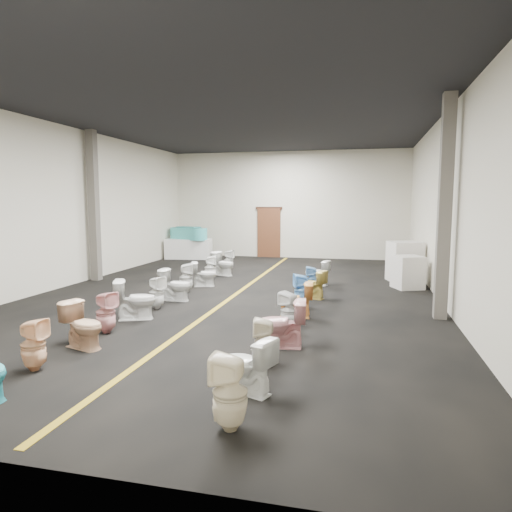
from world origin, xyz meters
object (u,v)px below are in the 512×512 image
object	(u,v)px
toilet_left_2	(83,325)
toilet_left_3	(106,312)
toilet_right_0	(230,393)
toilet_left_7	(186,278)
appliance_crate_b	(405,262)
toilet_right_4	(289,311)
toilet_left_5	(157,293)
toilet_right_2	(265,342)
display_table	(189,249)
appliance_crate_a	(408,272)
toilet_left_10	(223,264)
toilet_right_1	(247,365)
toilet_right_9	(317,273)
toilet_right_7	(312,284)
appliance_crate_c	(400,261)
toilet_right_5	(295,300)
toilet_left_11	(229,260)
toilet_left_4	(135,299)
toilet_right_6	(302,291)
bathtub	(188,233)
toilet_right_3	(282,324)
toilet_left_9	(210,268)
toilet_left_1	(33,345)
toilet_left_6	(176,285)
appliance_crate_d	(398,255)
toilet_left_8	(204,274)
toilet_right_8	(312,279)

from	to	relation	value
toilet_left_2	toilet_left_3	distance (m)	0.86
toilet_right_0	toilet_left_7	bearing A→B (deg)	-156.30
appliance_crate_b	toilet_left_7	xyz separation A→B (m)	(-5.76, -3.08, -0.21)
appliance_crate_b	toilet_right_4	size ratio (longest dim) A/B	1.67
toilet_left_5	toilet_right_2	world-z (taller)	toilet_left_5
display_table	appliance_crate_a	xyz separation A→B (m)	(8.40, -4.92, 0.04)
toilet_left_10	toilet_right_1	world-z (taller)	toilet_left_10
display_table	toilet_right_9	distance (m)	7.73
toilet_left_3	toilet_right_7	world-z (taller)	toilet_left_3
toilet_right_0	display_table	bearing A→B (deg)	-158.46
appliance_crate_c	toilet_right_9	size ratio (longest dim) A/B	1.16
toilet_right_7	toilet_left_7	bearing A→B (deg)	-71.83
display_table	toilet_left_7	world-z (taller)	display_table
display_table	toilet_right_5	distance (m)	10.58
toilet_left_11	toilet_left_4	bearing A→B (deg)	-176.35
display_table	toilet_left_4	bearing A→B (deg)	-74.47
toilet_right_7	toilet_right_9	size ratio (longest dim) A/B	0.99
appliance_crate_b	toilet_right_6	bearing A→B (deg)	-121.70
bathtub	toilet_left_2	size ratio (longest dim) A/B	2.33
appliance_crate_a	toilet_right_7	size ratio (longest dim) A/B	1.27
appliance_crate_c	toilet_right_6	size ratio (longest dim) A/B	1.09
toilet_left_5	appliance_crate_c	bearing A→B (deg)	-17.74
toilet_right_2	toilet_right_7	world-z (taller)	toilet_right_7
toilet_left_5	toilet_right_9	xyz separation A→B (m)	(3.19, 3.77, -0.01)
appliance_crate_a	toilet_right_9	world-z (taller)	appliance_crate_a
appliance_crate_b	toilet_right_3	size ratio (longest dim) A/B	1.50
toilet_left_9	toilet_right_0	world-z (taller)	toilet_right_0
toilet_left_2	toilet_right_6	xyz separation A→B (m)	(3.09, 3.69, 0.00)
appliance_crate_b	toilet_left_1	xyz separation A→B (m)	(-5.72, -8.86, -0.22)
toilet_left_6	toilet_left_7	size ratio (longest dim) A/B	0.99
toilet_left_6	toilet_left_11	world-z (taller)	toilet_left_6
appliance_crate_d	toilet_right_1	distance (m)	12.03
appliance_crate_c	toilet_left_8	xyz separation A→B (m)	(-5.59, -3.82, -0.07)
appliance_crate_d	toilet_left_7	distance (m)	8.26
toilet_right_0	toilet_right_9	distance (m)	8.63
toilet_right_4	toilet_left_2	bearing A→B (deg)	-34.38
toilet_left_9	toilet_right_9	size ratio (longest dim) A/B	1.06
appliance_crate_d	toilet_left_5	xyz separation A→B (m)	(-5.68, -7.83, -0.09)
toilet_left_4	toilet_left_8	bearing A→B (deg)	-23.48
bathtub	toilet_right_0	bearing A→B (deg)	-45.91
toilet_right_3	toilet_right_4	world-z (taller)	toilet_right_3
toilet_left_3	toilet_left_8	size ratio (longest dim) A/B	1.10
toilet_right_8	toilet_right_1	bearing A→B (deg)	-4.12
bathtub	toilet_left_1	bearing A→B (deg)	-57.24
appliance_crate_a	appliance_crate_d	bearing A→B (deg)	90.00
toilet_left_6	toilet_right_0	world-z (taller)	toilet_right_0
toilet_left_11	toilet_right_2	world-z (taller)	toilet_left_11
appliance_crate_b	toilet_right_8	bearing A→B (deg)	-138.50
appliance_crate_d	toilet_left_2	world-z (taller)	appliance_crate_d
toilet_left_10	toilet_right_1	xyz separation A→B (m)	(3.04, -8.74, -0.02)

